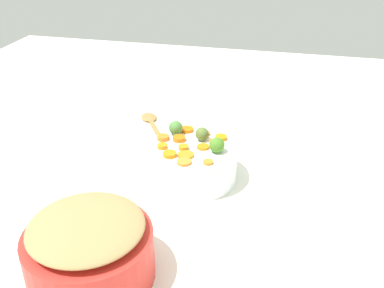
# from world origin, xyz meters

# --- Properties ---
(tabletop) EXTENTS (2.40, 2.40, 0.02)m
(tabletop) POSITION_xyz_m (0.00, 0.00, 0.01)
(tabletop) COLOR white
(tabletop) RESTS_ON ground
(serving_bowl_carrots) EXTENTS (0.23, 0.23, 0.09)m
(serving_bowl_carrots) POSITION_xyz_m (-0.01, 0.02, 0.07)
(serving_bowl_carrots) COLOR white
(serving_bowl_carrots) RESTS_ON tabletop
(metal_pot) EXTENTS (0.24, 0.24, 0.10)m
(metal_pot) POSITION_xyz_m (-0.11, -0.36, 0.07)
(metal_pot) COLOR red
(metal_pot) RESTS_ON tabletop
(stuffing_mound) EXTENTS (0.22, 0.22, 0.03)m
(stuffing_mound) POSITION_xyz_m (-0.11, -0.36, 0.14)
(stuffing_mound) COLOR tan
(stuffing_mound) RESTS_ON metal_pot
(carrot_slice_0) EXTENTS (0.04, 0.04, 0.01)m
(carrot_slice_0) POSITION_xyz_m (0.06, 0.08, 0.12)
(carrot_slice_0) COLOR orange
(carrot_slice_0) RESTS_ON serving_bowl_carrots
(carrot_slice_1) EXTENTS (0.03, 0.03, 0.01)m
(carrot_slice_1) POSITION_xyz_m (0.05, -0.05, 0.11)
(carrot_slice_1) COLOR orange
(carrot_slice_1) RESTS_ON serving_bowl_carrots
(carrot_slice_2) EXTENTS (0.05, 0.05, 0.01)m
(carrot_slice_2) POSITION_xyz_m (-0.05, -0.03, 0.12)
(carrot_slice_2) COLOR orange
(carrot_slice_2) RESTS_ON serving_bowl_carrots
(carrot_slice_3) EXTENTS (0.03, 0.03, 0.01)m
(carrot_slice_3) POSITION_xyz_m (0.05, 0.05, 0.11)
(carrot_slice_3) COLOR orange
(carrot_slice_3) RESTS_ON serving_bowl_carrots
(carrot_slice_4) EXTENTS (0.05, 0.05, 0.01)m
(carrot_slice_4) POSITION_xyz_m (-0.01, -0.03, 0.11)
(carrot_slice_4) COLOR orange
(carrot_slice_4) RESTS_ON serving_bowl_carrots
(carrot_slice_5) EXTENTS (0.04, 0.04, 0.01)m
(carrot_slice_5) POSITION_xyz_m (0.01, 0.10, 0.11)
(carrot_slice_5) COLOR orange
(carrot_slice_5) RESTS_ON serving_bowl_carrots
(carrot_slice_6) EXTENTS (0.05, 0.05, 0.01)m
(carrot_slice_6) POSITION_xyz_m (-0.05, 0.05, 0.12)
(carrot_slice_6) COLOR orange
(carrot_slice_6) RESTS_ON serving_bowl_carrots
(carrot_slice_7) EXTENTS (0.03, 0.03, 0.01)m
(carrot_slice_7) POSITION_xyz_m (-0.02, 0.01, 0.12)
(carrot_slice_7) COLOR orange
(carrot_slice_7) RESTS_ON serving_bowl_carrots
(carrot_slice_8) EXTENTS (0.05, 0.05, 0.01)m
(carrot_slice_8) POSITION_xyz_m (-0.04, 0.11, 0.12)
(carrot_slice_8) COLOR orange
(carrot_slice_8) RESTS_ON serving_bowl_carrots
(carrot_slice_9) EXTENTS (0.03, 0.03, 0.01)m
(carrot_slice_9) POSITION_xyz_m (-0.08, -0.00, 0.12)
(carrot_slice_9) COLOR orange
(carrot_slice_9) RESTS_ON serving_bowl_carrots
(carrot_slice_10) EXTENTS (0.04, 0.04, 0.01)m
(carrot_slice_10) POSITION_xyz_m (-0.01, -0.06, 0.11)
(carrot_slice_10) COLOR orange
(carrot_slice_10) RESTS_ON serving_bowl_carrots
(carrot_slice_11) EXTENTS (0.03, 0.03, 0.01)m
(carrot_slice_11) POSITION_xyz_m (-0.09, 0.04, 0.12)
(carrot_slice_11) COLOR orange
(carrot_slice_11) RESTS_ON serving_bowl_carrots
(carrot_slice_12) EXTENTS (0.04, 0.04, 0.01)m
(carrot_slice_12) POSITION_xyz_m (0.02, 0.02, 0.11)
(carrot_slice_12) COLOR orange
(carrot_slice_12) RESTS_ON serving_bowl_carrots
(brussels_sprout_0) EXTENTS (0.04, 0.04, 0.04)m
(brussels_sprout_0) POSITION_xyz_m (0.06, 0.01, 0.13)
(brussels_sprout_0) COLOR #4B8426
(brussels_sprout_0) RESTS_ON serving_bowl_carrots
(brussels_sprout_1) EXTENTS (0.04, 0.04, 0.04)m
(brussels_sprout_1) POSITION_xyz_m (0.01, 0.06, 0.13)
(brussels_sprout_1) COLOR #5C7333
(brussels_sprout_1) RESTS_ON serving_bowl_carrots
(brussels_sprout_2) EXTENTS (0.04, 0.04, 0.04)m
(brussels_sprout_2) POSITION_xyz_m (-0.07, 0.08, 0.13)
(brussels_sprout_2) COLOR #4E863B
(brussels_sprout_2) RESTS_ON serving_bowl_carrots
(wooden_spoon) EXTENTS (0.17, 0.25, 0.01)m
(wooden_spoon) POSITION_xyz_m (-0.20, 0.30, 0.03)
(wooden_spoon) COLOR #B17841
(wooden_spoon) RESTS_ON tabletop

